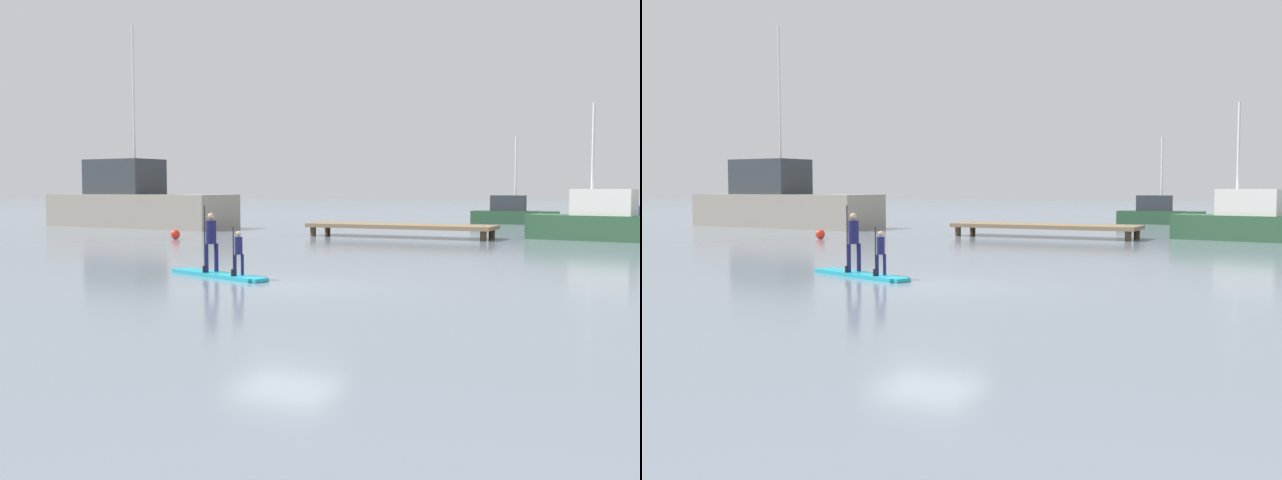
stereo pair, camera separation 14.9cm
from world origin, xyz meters
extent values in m
plane|color=slate|center=(0.00, 0.00, 0.00)|extent=(240.00, 240.00, 0.00)
cube|color=#1E9EB2|center=(-2.53, 0.94, 0.05)|extent=(3.31, 1.73, 0.10)
cube|color=#1E9EB2|center=(-0.93, 0.35, 0.05)|extent=(0.38, 0.50, 0.09)
cylinder|color=#19194C|center=(-2.70, 1.17, 0.47)|extent=(0.11, 0.11, 0.74)
cylinder|color=#19194C|center=(-2.82, 0.87, 0.47)|extent=(0.11, 0.11, 0.74)
cylinder|color=#19194C|center=(-2.76, 1.02, 1.15)|extent=(0.35, 0.35, 0.62)
sphere|color=tan|center=(-2.76, 1.02, 1.57)|extent=(0.18, 0.18, 0.18)
cylinder|color=black|center=(-2.83, 0.83, 0.98)|extent=(0.03, 0.03, 1.76)
cube|color=black|center=(-2.83, 0.83, 0.19)|extent=(0.08, 0.14, 0.18)
cylinder|color=#19194C|center=(-1.64, 0.73, 0.37)|extent=(0.08, 0.08, 0.54)
cylinder|color=#19194C|center=(-1.72, 0.51, 0.37)|extent=(0.08, 0.08, 0.54)
cylinder|color=#19194C|center=(-1.68, 0.62, 0.86)|extent=(0.25, 0.25, 0.44)
sphere|color=tan|center=(-1.68, 0.62, 1.16)|extent=(0.13, 0.13, 0.13)
cylinder|color=black|center=(-1.73, 0.46, 0.72)|extent=(0.03, 0.03, 1.24)
cube|color=black|center=(-1.73, 0.46, 0.19)|extent=(0.08, 0.14, 0.18)
cube|color=#9E9384|center=(-20.49, 20.25, 0.97)|extent=(12.41, 4.48, 1.94)
cube|color=#33383D|center=(-21.67, 20.35, 2.97)|extent=(4.50, 3.02, 2.06)
cylinder|color=silver|center=(-20.82, 20.28, 7.90)|extent=(0.12, 0.12, 7.80)
cube|color=#2D5638|center=(5.93, 19.69, 0.55)|extent=(7.77, 3.03, 1.10)
cube|color=white|center=(5.37, 19.77, 1.68)|extent=(2.79, 1.94, 1.16)
cylinder|color=silver|center=(4.86, 19.85, 4.17)|extent=(0.12, 0.12, 3.80)
cube|color=#2D5638|center=(-1.13, 33.50, 0.42)|extent=(5.52, 2.03, 0.84)
cube|color=#33383D|center=(-1.55, 33.47, 1.33)|extent=(2.24, 1.33, 0.99)
cylinder|color=silver|center=(-1.12, 33.50, 3.70)|extent=(0.12, 0.12, 3.73)
cube|color=#846B4C|center=(-3.44, 17.93, 0.53)|extent=(8.84, 2.27, 0.18)
cylinder|color=#473828|center=(-7.56, 17.10, 0.31)|extent=(0.28, 0.28, 0.62)
cylinder|color=#473828|center=(-7.56, 18.76, 0.31)|extent=(0.28, 0.28, 0.62)
cylinder|color=#473828|center=(0.68, 17.10, 0.31)|extent=(0.28, 0.28, 0.62)
cylinder|color=#473828|center=(0.68, 18.76, 0.31)|extent=(0.28, 0.28, 0.62)
sphere|color=red|center=(-12.26, 12.46, 0.22)|extent=(0.43, 0.43, 0.43)
camera|label=1|loc=(8.34, -15.75, 2.32)|focal=42.61mm
camera|label=2|loc=(8.48, -15.68, 2.32)|focal=42.61mm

